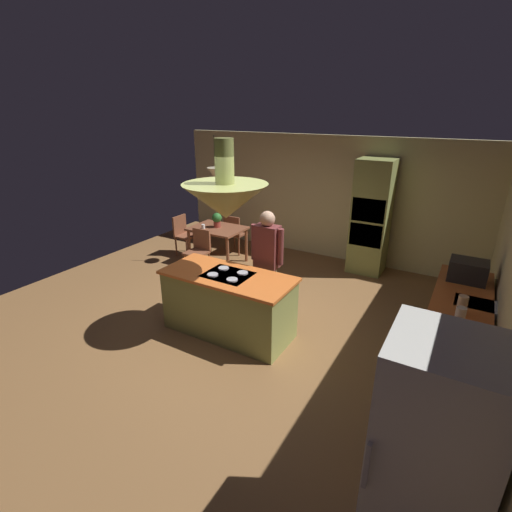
{
  "coord_description": "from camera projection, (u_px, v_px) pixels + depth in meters",
  "views": [
    {
      "loc": [
        2.74,
        -4.11,
        3.05
      ],
      "look_at": [
        0.1,
        0.4,
        1.0
      ],
      "focal_mm": 26.59,
      "sensor_mm": 36.0,
      "label": 1
    }
  ],
  "objects": [
    {
      "name": "counter_run_right",
      "position": [
        456.0,
        332.0,
        4.67
      ],
      "size": [
        0.73,
        2.2,
        0.91
      ],
      "color": "#8C934C",
      "rests_on": "ground"
    },
    {
      "name": "kitchen_island",
      "position": [
        229.0,
        303.0,
        5.37
      ],
      "size": [
        1.86,
        0.83,
        0.93
      ],
      "color": "#8C934C",
      "rests_on": "ground"
    },
    {
      "name": "oven_tower",
      "position": [
        371.0,
        217.0,
        7.23
      ],
      "size": [
        0.66,
        0.62,
        2.19
      ],
      "color": "#8C934C",
      "rests_on": "ground"
    },
    {
      "name": "refrigerator",
      "position": [
        430.0,
        455.0,
        2.54
      ],
      "size": [
        0.72,
        0.74,
        1.76
      ],
      "color": "silver",
      "rests_on": "ground"
    },
    {
      "name": "pendant_light_over_table",
      "position": [
        215.0,
        173.0,
        7.35
      ],
      "size": [
        0.32,
        0.32,
        0.82
      ],
      "color": "beige"
    },
    {
      "name": "microwave_on_counter",
      "position": [
        468.0,
        271.0,
        4.98
      ],
      "size": [
        0.46,
        0.36,
        0.28
      ],
      "primitive_type": "cube",
      "color": "#232326",
      "rests_on": "counter_run_right"
    },
    {
      "name": "cup_on_table",
      "position": [
        203.0,
        227.0,
        7.67
      ],
      "size": [
        0.07,
        0.07,
        0.09
      ],
      "primitive_type": "cylinder",
      "color": "white",
      "rests_on": "dining_table"
    },
    {
      "name": "range_hood",
      "position": [
        225.0,
        199.0,
        4.83
      ],
      "size": [
        1.1,
        1.1,
        1.0
      ],
      "color": "#8C934C"
    },
    {
      "name": "chair_facing_island",
      "position": [
        199.0,
        248.0,
        7.34
      ],
      "size": [
        0.4,
        0.4,
        0.87
      ],
      "color": "brown",
      "rests_on": "ground"
    },
    {
      "name": "canister_sugar",
      "position": [
        462.0,
        305.0,
        4.19
      ],
      "size": [
        0.1,
        0.1,
        0.21
      ],
      "primitive_type": "cylinder",
      "color": "#E0B78C",
      "rests_on": "counter_run_right"
    },
    {
      "name": "wall_right",
      "position": [
        511.0,
        287.0,
        4.03
      ],
      "size": [
        0.1,
        7.2,
        2.55
      ],
      "primitive_type": "cube",
      "color": "beige",
      "rests_on": "ground"
    },
    {
      "name": "person_at_island",
      "position": [
        267.0,
        258.0,
        5.63
      ],
      "size": [
        0.53,
        0.22,
        1.68
      ],
      "color": "tan",
      "rests_on": "ground"
    },
    {
      "name": "chair_by_back_wall",
      "position": [
        234.0,
        232.0,
        8.35
      ],
      "size": [
        0.4,
        0.4,
        0.87
      ],
      "rotation": [
        0.0,
        0.0,
        3.14
      ],
      "color": "brown",
      "rests_on": "ground"
    },
    {
      "name": "ground",
      "position": [
        237.0,
        325.0,
        5.7
      ],
      "size": [
        8.16,
        8.16,
        0.0
      ],
      "primitive_type": "plane",
      "color": "olive"
    },
    {
      "name": "chair_at_corner",
      "position": [
        184.0,
        233.0,
        8.28
      ],
      "size": [
        0.4,
        0.4,
        0.87
      ],
      "rotation": [
        0.0,
        0.0,
        1.57
      ],
      "color": "brown",
      "rests_on": "ground"
    },
    {
      "name": "wall_back",
      "position": [
        325.0,
        198.0,
        8.01
      ],
      "size": [
        6.8,
        0.1,
        2.55
      ],
      "primitive_type": "cube",
      "color": "beige",
      "rests_on": "ground"
    },
    {
      "name": "potted_plant_on_table",
      "position": [
        217.0,
        219.0,
        7.72
      ],
      "size": [
        0.2,
        0.2,
        0.3
      ],
      "color": "#99382D",
      "rests_on": "dining_table"
    },
    {
      "name": "canister_flour",
      "position": [
        461.0,
        314.0,
        4.05
      ],
      "size": [
        0.11,
        0.11,
        0.16
      ],
      "primitive_type": "cylinder",
      "color": "silver",
      "rests_on": "counter_run_right"
    },
    {
      "name": "dining_table",
      "position": [
        218.0,
        233.0,
        7.79
      ],
      "size": [
        1.08,
        0.81,
        0.76
      ],
      "color": "brown",
      "rests_on": "ground"
    }
  ]
}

